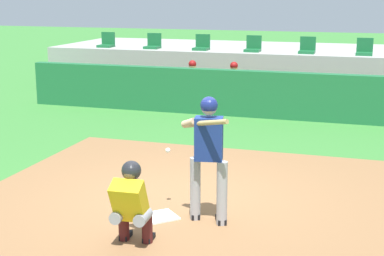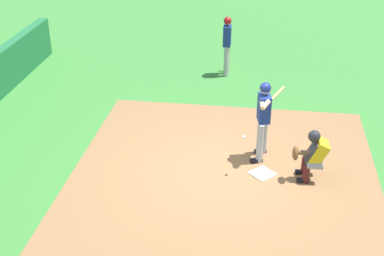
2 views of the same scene
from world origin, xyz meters
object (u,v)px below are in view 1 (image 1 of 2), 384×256
(home_plate, at_px, (161,216))
(batter_at_plate, at_px, (208,152))
(stadium_seat_2, at_px, (202,46))
(stadium_seat_3, at_px, (253,47))
(catcher_crouched, at_px, (132,200))
(stadium_seat_0, at_px, (107,43))
(dugout_player_1, at_px, (233,85))
(stadium_seat_5, at_px, (364,50))
(dugout_player_0, at_px, (191,83))
(stadium_seat_4, at_px, (307,49))
(stadium_seat_1, at_px, (153,44))

(home_plate, distance_m, batter_at_plate, 1.23)
(stadium_seat_2, height_order, stadium_seat_3, same)
(catcher_crouched, bearing_deg, stadium_seat_2, 102.25)
(batter_at_plate, relative_size, stadium_seat_0, 3.76)
(dugout_player_1, xyz_separation_m, stadium_seat_5, (3.38, 2.03, 0.86))
(home_plate, distance_m, dugout_player_0, 8.45)
(stadium_seat_0, height_order, stadium_seat_3, same)
(home_plate, xyz_separation_m, dugout_player_1, (-0.94, 8.14, 0.65))
(catcher_crouched, xyz_separation_m, dugout_player_0, (-2.12, 9.11, 0.06))
(home_plate, relative_size, dugout_player_1, 0.34)
(dugout_player_0, bearing_deg, stadium_seat_2, 98.37)
(dugout_player_0, bearing_deg, batter_at_plate, -70.73)
(home_plate, bearing_deg, stadium_seat_5, 76.53)
(batter_at_plate, bearing_deg, catcher_crouched, -124.82)
(home_plate, bearing_deg, dugout_player_0, 104.71)
(stadium_seat_3, bearing_deg, dugout_player_0, -123.09)
(catcher_crouched, distance_m, stadium_seat_4, 11.21)
(stadium_seat_2, distance_m, stadium_seat_3, 1.62)
(stadium_seat_3, bearing_deg, stadium_seat_4, 0.00)
(stadium_seat_0, height_order, stadium_seat_2, same)
(dugout_player_1, relative_size, stadium_seat_1, 2.71)
(dugout_player_1, xyz_separation_m, stadium_seat_0, (-4.75, 2.03, 0.86))
(catcher_crouched, relative_size, stadium_seat_3, 3.69)
(home_plate, height_order, stadium_seat_2, stadium_seat_2)
(batter_at_plate, relative_size, catcher_crouched, 1.02)
(stadium_seat_0, distance_m, stadium_seat_5, 8.12)
(dugout_player_0, relative_size, stadium_seat_1, 2.71)
(home_plate, relative_size, stadium_seat_3, 0.92)
(batter_at_plate, bearing_deg, home_plate, -175.40)
(stadium_seat_2, bearing_deg, home_plate, -76.53)
(dugout_player_1, bearing_deg, catcher_crouched, -84.23)
(stadium_seat_2, xyz_separation_m, stadium_seat_5, (4.88, 0.00, 0.00))
(dugout_player_1, relative_size, stadium_seat_5, 2.71)
(batter_at_plate, distance_m, stadium_seat_0, 11.98)
(home_plate, distance_m, dugout_player_1, 8.22)
(batter_at_plate, distance_m, stadium_seat_3, 10.25)
(stadium_seat_4, bearing_deg, stadium_seat_0, 180.00)
(home_plate, bearing_deg, catcher_crouched, -91.11)
(home_plate, height_order, batter_at_plate, batter_at_plate)
(dugout_player_0, distance_m, stadium_seat_4, 3.69)
(batter_at_plate, height_order, stadium_seat_4, stadium_seat_4)
(catcher_crouched, bearing_deg, stadium_seat_0, 116.96)
(batter_at_plate, bearing_deg, stadium_seat_2, 107.17)
(stadium_seat_1, relative_size, stadium_seat_2, 1.00)
(stadium_seat_0, bearing_deg, home_plate, -60.81)
(stadium_seat_3, bearing_deg, home_plate, -85.44)
(home_plate, height_order, stadium_seat_1, stadium_seat_1)
(dugout_player_1, height_order, stadium_seat_1, stadium_seat_1)
(catcher_crouched, xyz_separation_m, stadium_seat_4, (0.83, 11.14, 0.93))
(stadium_seat_1, bearing_deg, batter_at_plate, -64.85)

